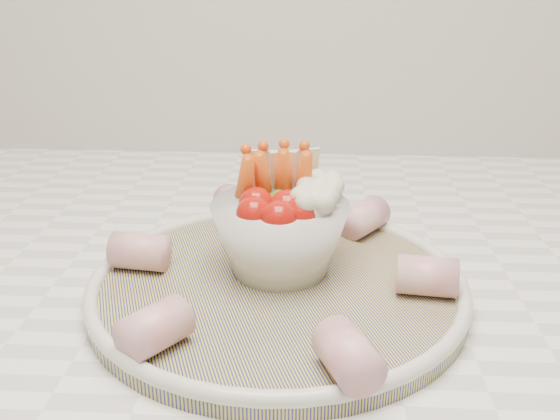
{
  "coord_description": "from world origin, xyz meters",
  "views": [
    {
      "loc": [
        0.11,
        0.89,
        1.18
      ],
      "look_at": [
        0.08,
        1.36,
        0.99
      ],
      "focal_mm": 40.0,
      "sensor_mm": 36.0,
      "label": 1
    }
  ],
  "objects": [
    {
      "name": "veggie_bowl",
      "position": [
        0.08,
        1.36,
        0.98
      ],
      "size": [
        0.12,
        0.12,
        0.1
      ],
      "color": "silver",
      "rests_on": "serving_platter"
    },
    {
      "name": "cured_meat_rolls",
      "position": [
        0.08,
        1.34,
        0.95
      ],
      "size": [
        0.29,
        0.3,
        0.03
      ],
      "color": "#C3596A",
      "rests_on": "serving_platter"
    },
    {
      "name": "serving_platter",
      "position": [
        0.08,
        1.34,
        0.93
      ],
      "size": [
        0.4,
        0.4,
        0.02
      ],
      "color": "navy",
      "rests_on": "kitchen_counter"
    }
  ]
}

